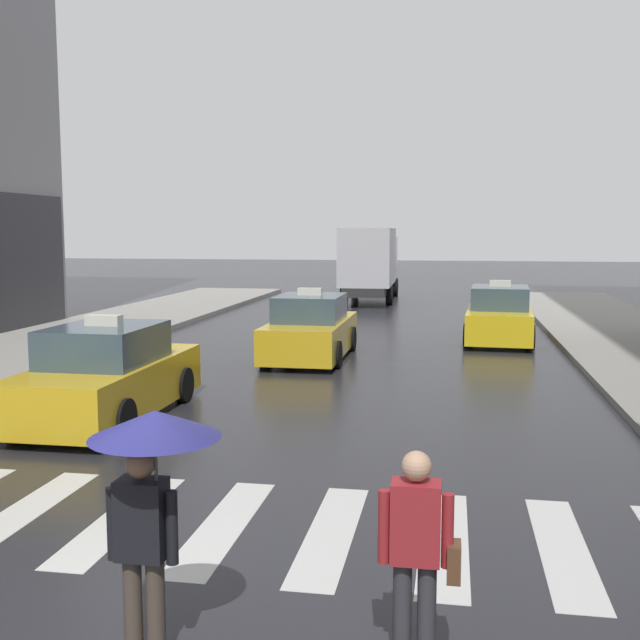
{
  "coord_description": "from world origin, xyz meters",
  "views": [
    {
      "loc": [
        3.03,
        -4.79,
        3.22
      ],
      "look_at": [
        0.81,
        8.0,
        1.71
      ],
      "focal_mm": 42.88,
      "sensor_mm": 36.0,
      "label": 1
    }
  ],
  "objects_px": {
    "taxi_lead": "(108,376)",
    "taxi_second": "(311,330)",
    "box_truck": "(370,261)",
    "taxi_third": "(499,317)",
    "pedestrian_with_handbag": "(417,547)",
    "pedestrian_with_umbrella": "(150,467)"
  },
  "relations": [
    {
      "from": "taxi_lead",
      "to": "taxi_second",
      "type": "relative_size",
      "value": 1.0
    },
    {
      "from": "taxi_lead",
      "to": "box_truck",
      "type": "distance_m",
      "value": 22.82
    },
    {
      "from": "taxi_third",
      "to": "pedestrian_with_handbag",
      "type": "xyz_separation_m",
      "value": [
        -1.59,
        -17.44,
        0.21
      ]
    },
    {
      "from": "taxi_second",
      "to": "box_truck",
      "type": "bearing_deg",
      "value": 90.78
    },
    {
      "from": "box_truck",
      "to": "pedestrian_with_umbrella",
      "type": "relative_size",
      "value": 3.91
    },
    {
      "from": "taxi_second",
      "to": "pedestrian_with_umbrella",
      "type": "xyz_separation_m",
      "value": [
        1.39,
        -13.8,
        0.79
      ]
    },
    {
      "from": "taxi_lead",
      "to": "taxi_second",
      "type": "height_order",
      "value": "same"
    },
    {
      "from": "taxi_second",
      "to": "pedestrian_with_umbrella",
      "type": "height_order",
      "value": "pedestrian_with_umbrella"
    },
    {
      "from": "taxi_second",
      "to": "box_truck",
      "type": "distance_m",
      "value": 16.01
    },
    {
      "from": "taxi_second",
      "to": "pedestrian_with_handbag",
      "type": "xyz_separation_m",
      "value": [
        3.31,
        -13.51,
        0.21
      ]
    },
    {
      "from": "taxi_third",
      "to": "box_truck",
      "type": "height_order",
      "value": "box_truck"
    },
    {
      "from": "taxi_third",
      "to": "taxi_lead",
      "type": "bearing_deg",
      "value": -124.15
    },
    {
      "from": "taxi_third",
      "to": "pedestrian_with_handbag",
      "type": "relative_size",
      "value": 2.81
    },
    {
      "from": "taxi_second",
      "to": "taxi_third",
      "type": "height_order",
      "value": "same"
    },
    {
      "from": "taxi_third",
      "to": "box_truck",
      "type": "relative_size",
      "value": 0.61
    },
    {
      "from": "taxi_lead",
      "to": "pedestrian_with_handbag",
      "type": "xyz_separation_m",
      "value": [
        5.63,
        -6.79,
        0.21
      ]
    },
    {
      "from": "taxi_third",
      "to": "pedestrian_with_handbag",
      "type": "distance_m",
      "value": 17.51
    },
    {
      "from": "pedestrian_with_handbag",
      "to": "pedestrian_with_umbrella",
      "type": "bearing_deg",
      "value": -171.53
    },
    {
      "from": "taxi_third",
      "to": "pedestrian_with_umbrella",
      "type": "height_order",
      "value": "pedestrian_with_umbrella"
    },
    {
      "from": "pedestrian_with_umbrella",
      "to": "pedestrian_with_handbag",
      "type": "height_order",
      "value": "pedestrian_with_umbrella"
    },
    {
      "from": "pedestrian_with_umbrella",
      "to": "pedestrian_with_handbag",
      "type": "bearing_deg",
      "value": 8.47
    },
    {
      "from": "pedestrian_with_umbrella",
      "to": "taxi_lead",
      "type": "bearing_deg",
      "value": 117.65
    }
  ]
}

